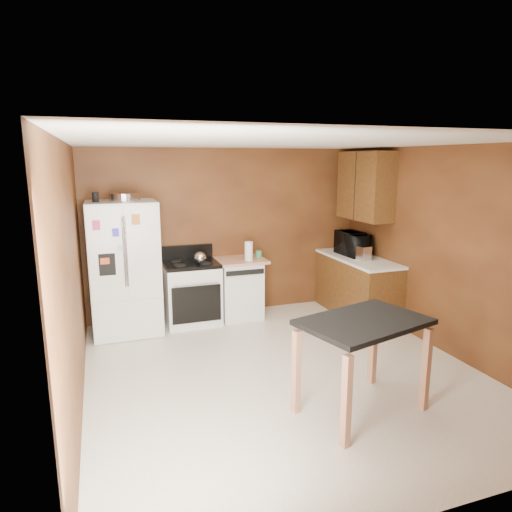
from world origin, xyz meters
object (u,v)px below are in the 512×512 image
paper_towel (249,251)px  roasting_pan (125,197)px  pen_cup (95,197)px  kettle (200,258)px  gas_range (192,292)px  island (363,335)px  dishwasher (239,288)px  toaster (361,252)px  microwave (353,245)px  green_canister (259,254)px  refrigerator (125,268)px

paper_towel → roasting_pan: bearing=177.4°
pen_cup → kettle: size_ratio=0.72×
gas_range → island: (1.02, -2.88, 0.30)m
island → dishwasher: bearing=96.0°
toaster → microwave: (0.04, 0.31, 0.06)m
green_canister → gas_range: size_ratio=0.09×
kettle → microwave: size_ratio=0.30×
toaster → island: bearing=-129.9°
pen_cup → paper_towel: (2.05, -0.00, -0.83)m
kettle → refrigerator: refrigerator is taller
pen_cup → microwave: (3.66, -0.19, -0.80)m
paper_towel → toaster: paper_towel is taller
toaster → green_canister: bearing=145.1°
refrigerator → island: refrigerator is taller
green_canister → gas_range: bearing=-176.5°
pen_cup → microwave: pen_cup is taller
green_canister → kettle: bearing=-168.0°
dishwasher → island: (0.30, -2.91, 0.31)m
green_canister → refrigerator: size_ratio=0.06×
paper_towel → pen_cup: bearing=179.9°
roasting_pan → kettle: bearing=-6.3°
refrigerator → island: size_ratio=1.40×
kettle → gas_range: (-0.11, 0.14, -0.52)m
refrigerator → paper_towel: bearing=-1.5°
roasting_pan → island: bearing=-56.7°
paper_towel → toaster: size_ratio=1.00×
roasting_pan → refrigerator: (-0.06, -0.03, -0.95)m
roasting_pan → dishwasher: 2.10m
roasting_pan → gas_range: size_ratio=0.37×
microwave → kettle: bearing=84.2°
pen_cup → island: pen_cup is taller
pen_cup → green_canister: 2.45m
paper_towel → island: paper_towel is taller
pen_cup → green_canister: bearing=4.2°
roasting_pan → paper_towel: size_ratio=1.47×
dishwasher → green_canister: bearing=6.8°
gas_range → island: 3.07m
gas_range → paper_towel: bearing=-7.3°
toaster → microwave: microwave is taller
kettle → refrigerator: 1.02m
roasting_pan → island: roasting_pan is taller
kettle → toaster: toaster is taller
refrigerator → island: (1.93, -2.82, -0.14)m
green_canister → dishwasher: green_canister is taller
gas_range → island: size_ratio=0.85×
toaster → gas_range: (-2.40, 0.60, -0.54)m
paper_towel → green_canister: size_ratio=2.73×
toaster → microwave: size_ratio=0.47×
toaster → microwave: bearing=73.8°
island → microwave: bearing=61.3°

